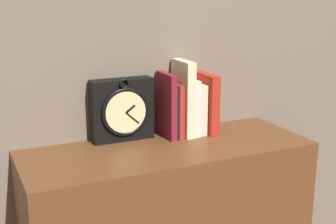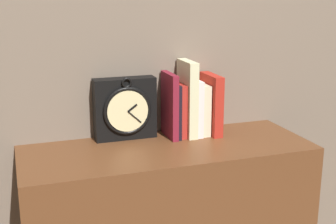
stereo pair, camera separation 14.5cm
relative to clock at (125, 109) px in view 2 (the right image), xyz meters
The scene contains 8 objects.
clock is the anchor object (origin of this frame).
book_slot0_maroon 0.15m from the clock, 11.17° to the right, with size 0.02×0.12×0.22m.
book_slot1_black 0.16m from the clock, ahead, with size 0.01×0.12×0.18m.
book_slot2_red 0.18m from the clock, ahead, with size 0.02×0.11×0.18m.
book_slot3_cream 0.21m from the clock, ahead, with size 0.03×0.12×0.26m.
book_slot4_white 0.24m from the clock, ahead, with size 0.02×0.12×0.19m.
book_slot5_cream 0.26m from the clock, ahead, with size 0.03×0.11×0.17m.
book_slot6_red 0.30m from the clock, ahead, with size 0.03×0.14×0.21m.
Camera 2 is at (-0.46, -1.32, 1.31)m, focal length 50.00 mm.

